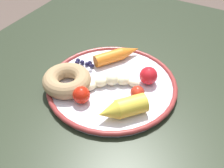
{
  "coord_description": "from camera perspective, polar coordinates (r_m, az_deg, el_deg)",
  "views": [
    {
      "loc": [
        0.49,
        0.2,
        1.19
      ],
      "look_at": [
        0.05,
        -0.05,
        0.75
      ],
      "focal_mm": 43.98,
      "sensor_mm": 36.0,
      "label": 1
    }
  ],
  "objects": [
    {
      "name": "banana",
      "position": [
        0.66,
        0.02,
        0.52
      ],
      "size": [
        0.09,
        0.12,
        0.03
      ],
      "color": "#EFEAC1",
      "rests_on": "plate"
    },
    {
      "name": "carrot_orange",
      "position": [
        0.74,
        1.18,
        6.07
      ],
      "size": [
        0.13,
        0.1,
        0.03
      ],
      "color": "orange",
      "rests_on": "plate"
    },
    {
      "name": "carrot_yellow",
      "position": [
        0.58,
        2.08,
        -5.08
      ],
      "size": [
        0.11,
        0.1,
        0.04
      ],
      "color": "yellow",
      "rests_on": "plate"
    },
    {
      "name": "blueberry_pile",
      "position": [
        0.73,
        -5.9,
        4.26
      ],
      "size": [
        0.04,
        0.06,
        0.02
      ],
      "color": "#191638",
      "rests_on": "plate"
    },
    {
      "name": "donut",
      "position": [
        0.66,
        -9.36,
        0.75
      ],
      "size": [
        0.16,
        0.16,
        0.04
      ],
      "primitive_type": "torus",
      "rotation": [
        0.0,
        0.0,
        0.81
      ],
      "color": "tan",
      "rests_on": "plate"
    },
    {
      "name": "plate",
      "position": [
        0.67,
        0.0,
        -0.18
      ],
      "size": [
        0.32,
        0.32,
        0.02
      ],
      "color": "silver",
      "rests_on": "dining_table"
    },
    {
      "name": "tomato_mid",
      "position": [
        0.62,
        -6.38,
        -2.28
      ],
      "size": [
        0.04,
        0.04,
        0.04
      ],
      "primitive_type": "sphere",
      "color": "red",
      "rests_on": "plate"
    },
    {
      "name": "tomato_near",
      "position": [
        0.63,
        5.32,
        -1.81
      ],
      "size": [
        0.03,
        0.03,
        0.03
      ],
      "primitive_type": "sphere",
      "color": "red",
      "rests_on": "plate"
    },
    {
      "name": "dining_table",
      "position": [
        0.75,
        5.04,
        -4.56
      ],
      "size": [
        1.03,
        1.0,
        0.74
      ],
      "color": "#283020",
      "rests_on": "ground_plane"
    },
    {
      "name": "tomato_far",
      "position": [
        0.67,
        7.49,
        1.58
      ],
      "size": [
        0.04,
        0.04,
        0.04
      ],
      "primitive_type": "sphere",
      "color": "red",
      "rests_on": "plate"
    }
  ]
}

